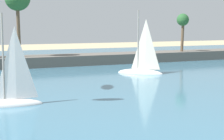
# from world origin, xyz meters

# --- Properties ---
(sea) EXTENTS (220.00, 90.30, 0.06)m
(sea) POSITION_xyz_m (0.00, 53.61, 0.03)
(sea) COLOR teal
(sea) RESTS_ON ground
(sailboat_near_shore) EXTENTS (6.10, 6.17, 9.67)m
(sailboat_near_shore) POSITION_xyz_m (18.17, 43.65, 0.93)
(sailboat_near_shore) COLOR white
(sailboat_near_shore) RESTS_ON sea
(sailboat_toward_headland) EXTENTS (6.06, 2.60, 8.51)m
(sailboat_toward_headland) POSITION_xyz_m (-2.09, 29.93, 0.83)
(sailboat_toward_headland) COLOR white
(sailboat_toward_headland) RESTS_ON sea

